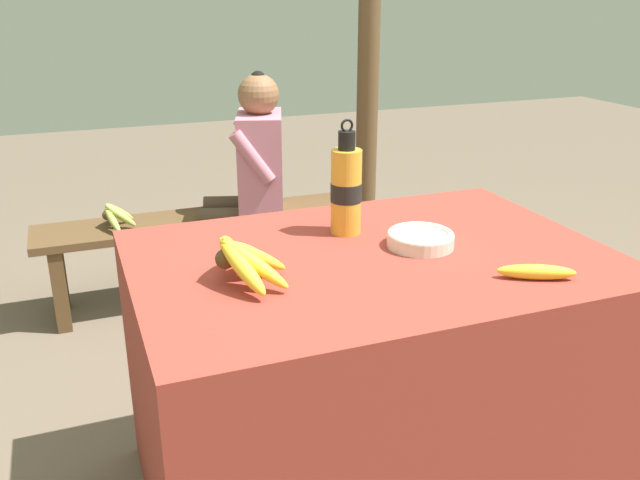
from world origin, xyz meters
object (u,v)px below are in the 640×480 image
(serving_bowl, at_px, (420,238))
(banana_bunch_green, at_px, (115,215))
(water_bottle, at_px, (347,189))
(seated_vendor, at_px, (251,171))
(loose_banana_front, at_px, (536,272))
(wooden_bench, at_px, (201,231))
(support_post_far, at_px, (370,2))
(banana_bunch_ripe, at_px, (242,257))

(serving_bowl, relative_size, banana_bunch_green, 0.65)
(water_bottle, distance_m, seated_vendor, 1.34)
(loose_banana_front, height_order, banana_bunch_green, loose_banana_front)
(wooden_bench, xyz_separation_m, seated_vendor, (0.25, -0.02, 0.27))
(serving_bowl, distance_m, seated_vendor, 1.49)
(seated_vendor, bearing_deg, banana_bunch_green, 16.20)
(water_bottle, relative_size, banana_bunch_green, 1.17)
(water_bottle, height_order, support_post_far, support_post_far)
(banana_bunch_green, bearing_deg, serving_bowl, -64.95)
(banana_bunch_ripe, distance_m, water_bottle, 0.44)
(water_bottle, bearing_deg, loose_banana_front, -57.57)
(banana_bunch_ripe, relative_size, water_bottle, 0.91)
(serving_bowl, height_order, seated_vendor, seated_vendor)
(water_bottle, relative_size, support_post_far, 0.12)
(loose_banana_front, relative_size, seated_vendor, 0.17)
(serving_bowl, xyz_separation_m, water_bottle, (-0.14, 0.17, 0.11))
(wooden_bench, height_order, support_post_far, support_post_far)
(water_bottle, relative_size, seated_vendor, 0.31)
(serving_bowl, bearing_deg, support_post_far, 69.56)
(banana_bunch_green, xyz_separation_m, support_post_far, (1.38, 0.34, 0.88))
(banana_bunch_ripe, relative_size, serving_bowl, 1.63)
(water_bottle, bearing_deg, wooden_bench, 97.58)
(loose_banana_front, bearing_deg, seated_vendor, 97.24)
(seated_vendor, relative_size, banana_bunch_green, 3.83)
(banana_bunch_ripe, relative_size, banana_bunch_green, 1.06)
(loose_banana_front, xyz_separation_m, wooden_bench, (-0.47, 1.79, -0.44))
(water_bottle, height_order, seated_vendor, water_bottle)
(support_post_far, bearing_deg, banana_bunch_green, -166.26)
(serving_bowl, xyz_separation_m, wooden_bench, (-0.32, 1.50, -0.44))
(seated_vendor, height_order, support_post_far, support_post_far)
(water_bottle, height_order, loose_banana_front, water_bottle)
(banana_bunch_ripe, relative_size, wooden_bench, 0.20)
(banana_bunch_ripe, xyz_separation_m, loose_banana_front, (0.66, -0.24, -0.04))
(banana_bunch_ripe, height_order, banana_bunch_green, banana_bunch_ripe)
(banana_bunch_ripe, xyz_separation_m, serving_bowl, (0.51, 0.06, -0.04))
(water_bottle, bearing_deg, seated_vendor, 86.83)
(wooden_bench, bearing_deg, banana_bunch_green, -179.71)
(serving_bowl, relative_size, seated_vendor, 0.17)
(serving_bowl, bearing_deg, water_bottle, 129.38)
(water_bottle, distance_m, loose_banana_front, 0.57)
(seated_vendor, distance_m, support_post_far, 1.11)
(serving_bowl, height_order, water_bottle, water_bottle)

